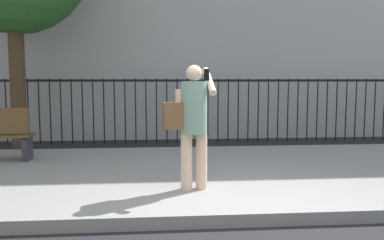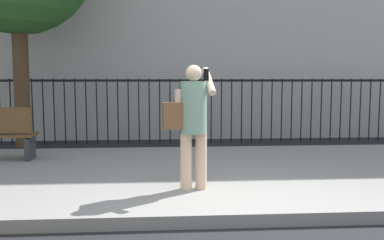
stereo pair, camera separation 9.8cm
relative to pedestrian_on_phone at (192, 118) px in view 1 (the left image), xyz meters
The scene contains 4 objects.
ground_plane 1.58m from the pedestrian_on_phone, 67.28° to the right, with size 60.00×60.00×0.00m, color black.
sidewalk 1.59m from the pedestrian_on_phone, 68.84° to the left, with size 28.00×4.40×0.15m, color gray.
iron_fence 4.86m from the pedestrian_on_phone, 84.78° to the left, with size 12.03×0.04×1.60m.
pedestrian_on_phone is the anchor object (origin of this frame).
Camera 1 is at (-0.91, -4.19, 1.60)m, focal length 38.33 mm.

